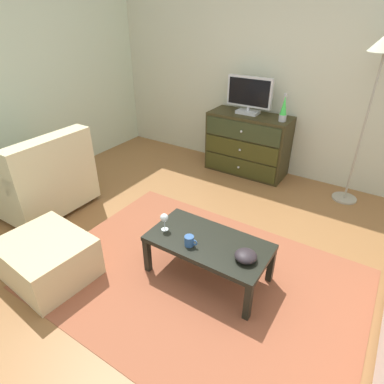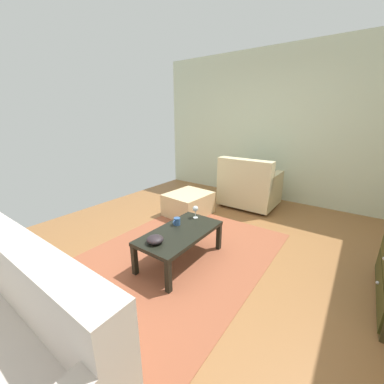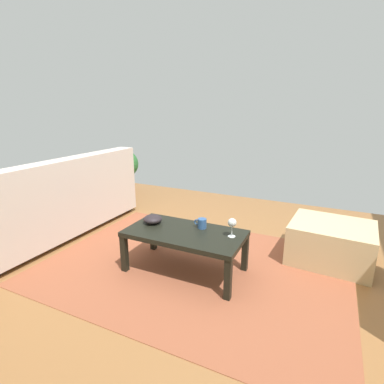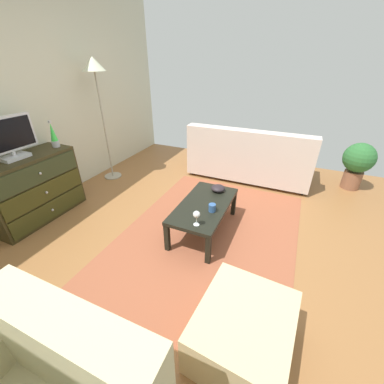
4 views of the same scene
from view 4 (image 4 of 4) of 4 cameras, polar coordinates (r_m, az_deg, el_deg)
ground_plane at (r=2.80m, az=-1.21°, el=-11.60°), size 5.66×4.94×0.05m
wall_accent_rear at (r=3.70m, az=-36.44°, el=17.30°), size 5.66×0.12×2.75m
area_rug at (r=2.86m, az=4.19°, el=-9.80°), size 2.60×1.90×0.01m
dresser at (r=3.53m, az=-33.55°, el=0.69°), size 1.07×0.49×0.81m
tv at (r=3.32m, az=-37.49°, el=10.14°), size 0.59×0.18×0.46m
lava_lamp at (r=3.54m, az=-30.01°, el=11.52°), size 0.09×0.09×0.33m
coffee_table at (r=2.73m, az=2.92°, el=-3.62°), size 0.99×0.52×0.37m
wine_glass at (r=2.32m, az=1.07°, el=-5.44°), size 0.07×0.07×0.16m
mug at (r=2.57m, az=4.82°, el=-3.70°), size 0.11×0.08×0.08m
bowl_decorative at (r=2.96m, az=6.18°, el=0.88°), size 0.17×0.17×0.08m
couch_large at (r=4.15m, az=13.37°, el=7.83°), size 0.85×1.94×0.87m
ottoman at (r=1.92m, az=11.99°, el=-29.52°), size 0.74×0.65×0.36m
standing_lamp at (r=4.02m, az=-21.89°, el=23.93°), size 0.32×0.32×1.82m
potted_plant at (r=4.41m, az=34.64°, el=5.89°), size 0.44×0.44×0.72m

